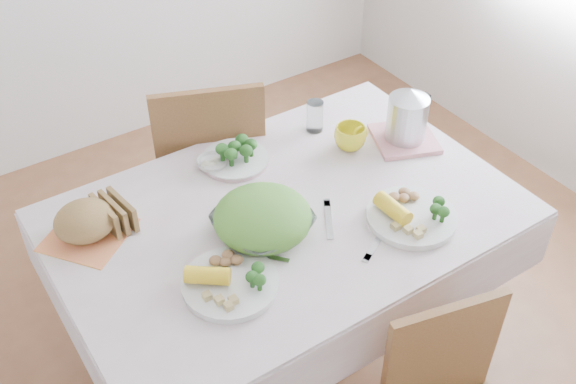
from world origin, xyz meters
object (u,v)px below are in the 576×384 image
dinner_plate_right (411,217)px  electric_kettle (408,114)px  dining_table (286,289)px  chair_far (210,170)px  salad_bowl (263,224)px  yellow_mug (350,138)px  dinner_plate_left (230,284)px

dinner_plate_right → electric_kettle: size_ratio=1.42×
dining_table → electric_kettle: electric_kettle is taller
chair_far → dinner_plate_right: chair_far is taller
salad_bowl → electric_kettle: size_ratio=1.41×
dining_table → chair_far: bearing=85.3°
electric_kettle → chair_far: bearing=134.1°
dining_table → dinner_plate_right: bearing=-39.9°
dinner_plate_right → electric_kettle: electric_kettle is taller
dining_table → dinner_plate_right: 0.57m
chair_far → yellow_mug: size_ratio=8.30×
chair_far → electric_kettle: electric_kettle is taller
dinner_plate_right → dinner_plate_left: bearing=173.4°
dinner_plate_left → yellow_mug: yellow_mug is taller
dining_table → electric_kettle: bearing=8.4°
dinner_plate_left → yellow_mug: bearing=26.4°
dining_table → yellow_mug: bearing=22.9°
chair_far → dinner_plate_left: size_ratio=3.40×
dinner_plate_left → dinner_plate_right: (0.64, -0.07, 0.00)m
dining_table → dinner_plate_right: dinner_plate_right is taller
dinner_plate_left → salad_bowl: bearing=35.3°
dinner_plate_right → dining_table: bearing=140.1°
dinner_plate_left → electric_kettle: (0.91, 0.28, 0.11)m
salad_bowl → dinner_plate_left: salad_bowl is taller
dinner_plate_left → chair_far: bearing=66.6°
dining_table → electric_kettle: 0.78m
dinner_plate_left → dinner_plate_right: 0.64m
dining_table → yellow_mug: (0.39, 0.16, 0.43)m
dinner_plate_right → yellow_mug: (0.08, 0.43, 0.04)m
chair_far → dining_table: bearing=106.8°
dining_table → chair_far: chair_far is taller
chair_far → dinner_plate_left: 1.00m
dining_table → chair_far: size_ratio=1.43×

